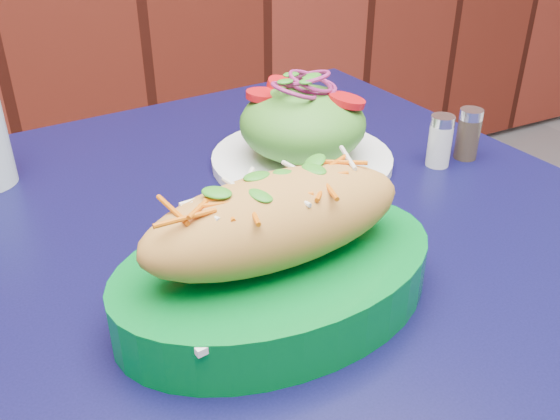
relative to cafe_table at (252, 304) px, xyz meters
name	(u,v)px	position (x,y,z in m)	size (l,w,h in m)	color
cafe_table	(252,304)	(0.00, 0.00, 0.00)	(0.86, 0.86, 0.75)	black
banh_mi_basket	(276,257)	(-0.03, -0.11, 0.14)	(0.29, 0.19, 0.13)	#006B22
salad_plate	(302,130)	(0.13, 0.12, 0.13)	(0.22, 0.22, 0.12)	white
salt_shaker	(440,141)	(0.28, 0.04, 0.12)	(0.03, 0.03, 0.06)	white
pepper_shaker	(468,134)	(0.32, 0.04, 0.12)	(0.03, 0.03, 0.06)	#3F3326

